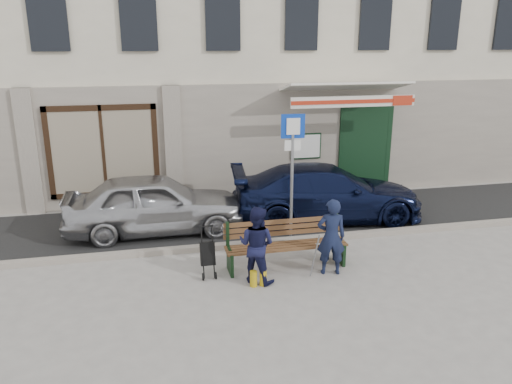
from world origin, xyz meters
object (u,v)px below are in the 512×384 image
object	(u,v)px
parking_sign	(292,156)
man	(331,237)
bench	(284,245)
car_silver	(155,203)
woman	(256,245)
stroller	(208,255)
car_navy	(327,192)

from	to	relation	value
parking_sign	man	world-z (taller)	parking_sign
parking_sign	man	distance (m)	2.25
parking_sign	bench	bearing A→B (deg)	-107.95
car_silver	woman	world-z (taller)	woman
parking_sign	stroller	world-z (taller)	parking_sign
man	stroller	distance (m)	2.36
parking_sign	bench	world-z (taller)	parking_sign
car_silver	bench	size ratio (longest dim) A/B	1.70
stroller	man	bearing A→B (deg)	-10.13
parking_sign	man	size ratio (longest dim) A/B	1.88
car_navy	parking_sign	size ratio (longest dim) A/B	1.68
car_navy	man	xyz separation A→B (m)	(-1.00, -2.95, 0.06)
car_navy	stroller	xyz separation A→B (m)	(-3.30, -2.55, -0.26)
bench	woman	xyz separation A→B (m)	(-0.65, -0.47, 0.27)
stroller	car_navy	bearing A→B (deg)	37.49
bench	car_silver	bearing A→B (deg)	133.95
car_silver	stroller	bearing A→B (deg)	-160.36
car_navy	parking_sign	bearing A→B (deg)	136.67
bench	man	size ratio (longest dim) A/B	1.61
parking_sign	woman	size ratio (longest dim) A/B	1.93
car_navy	stroller	bearing A→B (deg)	134.34
parking_sign	stroller	xyz separation A→B (m)	(-2.08, -1.52, -1.47)
car_silver	stroller	size ratio (longest dim) A/B	4.26
man	woman	bearing A→B (deg)	11.58
car_navy	man	distance (m)	3.12
stroller	bench	bearing A→B (deg)	1.54
car_navy	stroller	world-z (taller)	car_navy
car_silver	man	bearing A→B (deg)	-132.49
stroller	car_silver	bearing A→B (deg)	109.35
car_navy	stroller	size ratio (longest dim) A/B	4.92
parking_sign	stroller	distance (m)	2.97
car_navy	parking_sign	world-z (taller)	parking_sign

